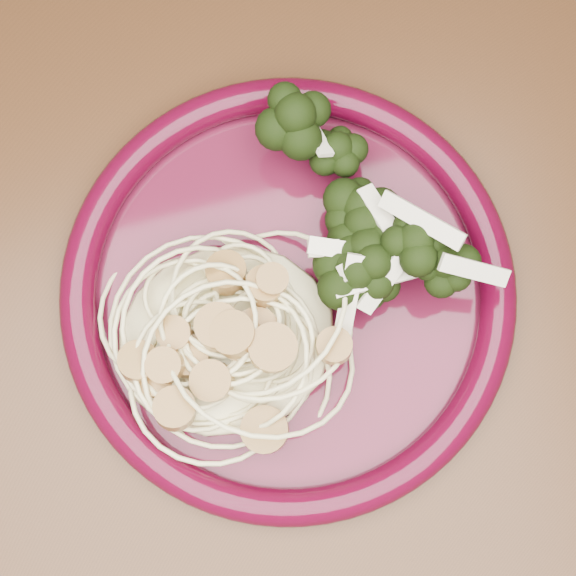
{
  "coord_description": "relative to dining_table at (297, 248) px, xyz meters",
  "views": [
    {
      "loc": [
        -0.04,
        -0.14,
        1.23
      ],
      "look_at": [
        -0.02,
        -0.05,
        0.77
      ],
      "focal_mm": 50.0,
      "sensor_mm": 36.0,
      "label": 1
    }
  ],
  "objects": [
    {
      "name": "spaghetti_pile",
      "position": [
        -0.06,
        -0.07,
        0.12
      ],
      "size": [
        0.16,
        0.16,
        0.03
      ],
      "primitive_type": "ellipsoid",
      "rotation": [
        0.0,
        0.0,
        0.41
      ],
      "color": "#F7F0AE",
      "rests_on": "dinner_plate"
    },
    {
      "name": "dinner_plate",
      "position": [
        -0.02,
        -0.05,
        0.11
      ],
      "size": [
        0.36,
        0.36,
        0.02
      ],
      "rotation": [
        0.0,
        0.0,
        0.41
      ],
      "color": "#470D20",
      "rests_on": "dining_table"
    },
    {
      "name": "onion_garnish",
      "position": [
        0.03,
        -0.03,
        0.17
      ],
      "size": [
        0.1,
        0.12,
        0.05
      ],
      "primitive_type": null,
      "rotation": [
        0.0,
        0.0,
        0.41
      ],
      "color": "#EFE9CC",
      "rests_on": "broccoli_pile"
    },
    {
      "name": "broccoli_pile",
      "position": [
        0.03,
        -0.03,
        0.13
      ],
      "size": [
        0.15,
        0.18,
        0.06
      ],
      "primitive_type": "ellipsoid",
      "rotation": [
        0.0,
        0.0,
        0.41
      ],
      "color": "black",
      "rests_on": "dinner_plate"
    },
    {
      "name": "scallop_cluster",
      "position": [
        -0.06,
        -0.07,
        0.16
      ],
      "size": [
        0.17,
        0.17,
        0.04
      ],
      "primitive_type": null,
      "rotation": [
        0.0,
        0.0,
        0.41
      ],
      "color": "#AD803F",
      "rests_on": "spaghetti_pile"
    },
    {
      "name": "dining_table",
      "position": [
        0.0,
        0.0,
        0.0
      ],
      "size": [
        1.2,
        0.8,
        0.75
      ],
      "color": "#472814",
      "rests_on": "ground"
    }
  ]
}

